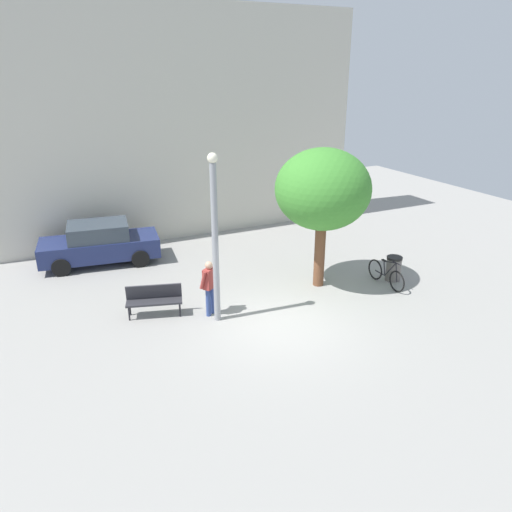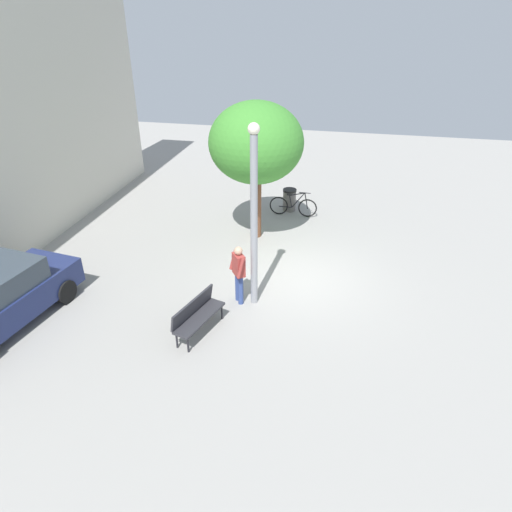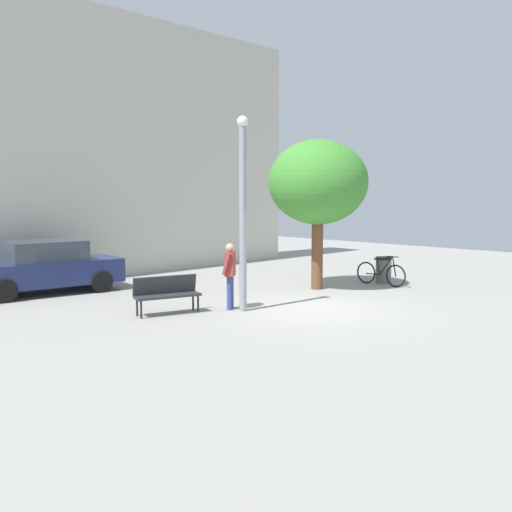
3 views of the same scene
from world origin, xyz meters
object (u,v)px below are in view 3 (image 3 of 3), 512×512
bicycle_black (381,273)px  trash_bin (383,270)px  person_by_lamppost (230,271)px  parked_car_navy (46,267)px  lamppost (243,208)px  park_bench (167,292)px  plaza_tree (318,183)px

bicycle_black → trash_bin: size_ratio=2.13×
trash_bin → person_by_lamppost: bearing=176.5°
parked_car_navy → trash_bin: 10.53m
lamppost → bicycle_black: bearing=-2.2°
park_bench → bicycle_black: bearing=-9.9°
plaza_tree → parked_car_navy: (-6.21, 5.14, -2.46)m
plaza_tree → bicycle_black: size_ratio=2.51×
lamppost → bicycle_black: size_ratio=2.64×
park_bench → trash_bin: park_bench is taller
plaza_tree → trash_bin: plaza_tree is taller
trash_bin → lamppost: bearing=-180.0°
park_bench → bicycle_black: (7.45, -1.30, -0.16)m
bicycle_black → parked_car_navy: parked_car_navy is taller
bicycle_black → park_bench: bearing=170.1°
park_bench → trash_bin: size_ratio=1.96×
plaza_tree → trash_bin: bearing=-17.4°
park_bench → parked_car_navy: 4.91m
person_by_lamppost → trash_bin: bearing=-3.5°
person_by_lamppost → parked_car_navy: person_by_lamppost is taller
person_by_lamppost → parked_car_navy: 5.96m
lamppost → park_bench: (-1.54, 1.08, -2.02)m
lamppost → bicycle_black: (5.91, -0.22, -2.18)m
trash_bin → bicycle_black: bearing=-155.9°
bicycle_black → trash_bin: 0.56m
person_by_lamppost → park_bench: size_ratio=1.00×
trash_bin → plaza_tree: bearing=162.6°
person_by_lamppost → bicycle_black: bearing=-5.9°
plaza_tree → parked_car_navy: bearing=140.4°
park_bench → parked_car_navy: (-0.74, 4.85, 0.23)m
bicycle_black → parked_car_navy: bearing=143.1°
person_by_lamppost → plaza_tree: size_ratio=0.37×
bicycle_black → person_by_lamppost: bearing=174.1°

